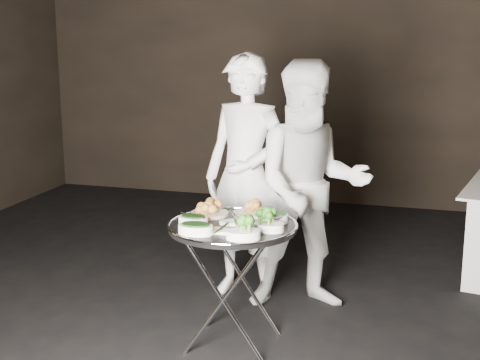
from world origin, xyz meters
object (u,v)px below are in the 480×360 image
(serving_tray, at_px, (233,226))
(waiter_right, at_px, (310,187))
(waiter_left, at_px, (246,178))
(tray_stand, at_px, (233,280))

(serving_tray, xyz_separation_m, waiter_right, (0.31, 0.69, 0.09))
(waiter_left, bearing_deg, waiter_right, 4.66)
(tray_stand, relative_size, waiter_left, 0.43)
(tray_stand, distance_m, serving_tray, 0.32)
(waiter_right, bearing_deg, waiter_left, 152.81)
(serving_tray, distance_m, waiter_right, 0.76)
(serving_tray, xyz_separation_m, waiter_left, (-0.13, 0.75, 0.11))
(tray_stand, xyz_separation_m, waiter_left, (-0.13, 0.75, 0.43))
(tray_stand, xyz_separation_m, serving_tray, (0.00, 0.00, 0.32))
(waiter_left, xyz_separation_m, waiter_right, (0.45, -0.07, -0.02))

